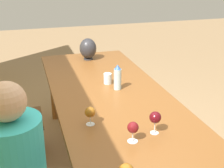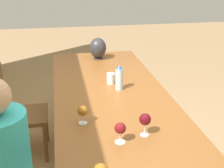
{
  "view_description": "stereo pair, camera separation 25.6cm",
  "coord_description": "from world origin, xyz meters",
  "px_view_note": "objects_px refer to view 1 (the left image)",
  "views": [
    {
      "loc": [
        -2.22,
        0.67,
        1.82
      ],
      "look_at": [
        0.07,
        0.0,
        0.88
      ],
      "focal_mm": 50.0,
      "sensor_mm": 36.0,
      "label": 1
    },
    {
      "loc": [
        -2.28,
        0.42,
        1.82
      ],
      "look_at": [
        0.07,
        0.0,
        0.88
      ],
      "focal_mm": 50.0,
      "sensor_mm": 36.0,
      "label": 2
    }
  ],
  "objects_px": {
    "wine_glass_0": "(133,128)",
    "chair_far": "(10,115)",
    "water_bottle": "(118,77)",
    "vase": "(88,49)",
    "wine_glass_2": "(90,112)",
    "water_tumbler": "(108,79)",
    "wine_glass_3": "(155,118)"
  },
  "relations": [
    {
      "from": "water_bottle",
      "to": "wine_glass_2",
      "type": "distance_m",
      "value": 0.67
    },
    {
      "from": "wine_glass_0",
      "to": "chair_far",
      "type": "relative_size",
      "value": 0.15
    },
    {
      "from": "wine_glass_2",
      "to": "wine_glass_3",
      "type": "bearing_deg",
      "value": -121.51
    },
    {
      "from": "wine_glass_2",
      "to": "wine_glass_3",
      "type": "height_order",
      "value": "wine_glass_3"
    },
    {
      "from": "water_bottle",
      "to": "vase",
      "type": "relative_size",
      "value": 0.92
    },
    {
      "from": "water_bottle",
      "to": "wine_glass_2",
      "type": "relative_size",
      "value": 1.71
    },
    {
      "from": "wine_glass_0",
      "to": "chair_far",
      "type": "distance_m",
      "value": 1.47
    },
    {
      "from": "water_tumbler",
      "to": "wine_glass_0",
      "type": "bearing_deg",
      "value": 173.36
    },
    {
      "from": "water_tumbler",
      "to": "wine_glass_2",
      "type": "bearing_deg",
      "value": 155.57
    },
    {
      "from": "water_tumbler",
      "to": "wine_glass_3",
      "type": "distance_m",
      "value": 0.94
    },
    {
      "from": "vase",
      "to": "wine_glass_0",
      "type": "bearing_deg",
      "value": 176.61
    },
    {
      "from": "vase",
      "to": "chair_far",
      "type": "relative_size",
      "value": 0.26
    },
    {
      "from": "water_tumbler",
      "to": "vase",
      "type": "distance_m",
      "value": 0.79
    },
    {
      "from": "wine_glass_2",
      "to": "vase",
      "type": "bearing_deg",
      "value": -11.74
    },
    {
      "from": "vase",
      "to": "wine_glass_2",
      "type": "bearing_deg",
      "value": 168.26
    },
    {
      "from": "water_bottle",
      "to": "wine_glass_3",
      "type": "relative_size",
      "value": 1.46
    },
    {
      "from": "vase",
      "to": "water_bottle",
      "type": "bearing_deg",
      "value": -176.48
    },
    {
      "from": "vase",
      "to": "wine_glass_3",
      "type": "distance_m",
      "value": 1.72
    },
    {
      "from": "vase",
      "to": "wine_glass_0",
      "type": "height_order",
      "value": "vase"
    },
    {
      "from": "wine_glass_2",
      "to": "water_bottle",
      "type": "bearing_deg",
      "value": -33.52
    },
    {
      "from": "wine_glass_0",
      "to": "wine_glass_2",
      "type": "bearing_deg",
      "value": 35.59
    },
    {
      "from": "vase",
      "to": "chair_far",
      "type": "xyz_separation_m",
      "value": [
        -0.59,
        0.88,
        -0.42
      ]
    },
    {
      "from": "water_tumbler",
      "to": "wine_glass_3",
      "type": "height_order",
      "value": "wine_glass_3"
    },
    {
      "from": "water_tumbler",
      "to": "chair_far",
      "type": "xyz_separation_m",
      "value": [
        0.2,
        0.89,
        -0.34
      ]
    },
    {
      "from": "wine_glass_2",
      "to": "chair_far",
      "type": "distance_m",
      "value": 1.14
    },
    {
      "from": "wine_glass_2",
      "to": "wine_glass_3",
      "type": "relative_size",
      "value": 0.85
    },
    {
      "from": "water_tumbler",
      "to": "chair_far",
      "type": "height_order",
      "value": "chair_far"
    },
    {
      "from": "vase",
      "to": "wine_glass_2",
      "type": "distance_m",
      "value": 1.52
    },
    {
      "from": "water_bottle",
      "to": "wine_glass_2",
      "type": "xyz_separation_m",
      "value": [
        -0.55,
        0.37,
        -0.02
      ]
    },
    {
      "from": "wine_glass_0",
      "to": "chair_far",
      "type": "bearing_deg",
      "value": 33.26
    },
    {
      "from": "water_tumbler",
      "to": "wine_glass_2",
      "type": "distance_m",
      "value": 0.77
    },
    {
      "from": "vase",
      "to": "chair_far",
      "type": "height_order",
      "value": "vase"
    }
  ]
}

